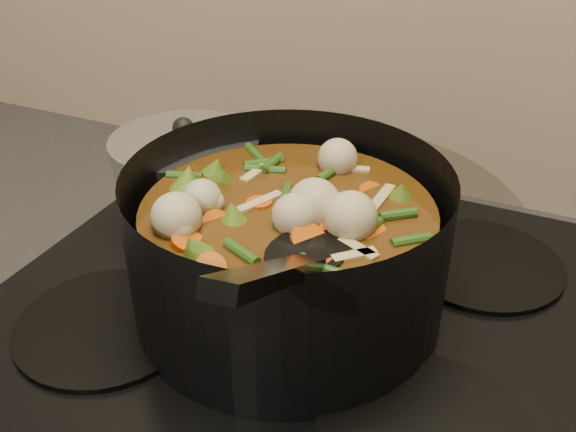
% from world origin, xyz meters
% --- Properties ---
extents(stovetop, '(0.62, 0.54, 0.03)m').
position_xyz_m(stovetop, '(0.00, 1.93, 0.92)').
color(stovetop, black).
rests_on(stovetop, counter).
extents(stockpot, '(0.33, 0.43, 0.23)m').
position_xyz_m(stockpot, '(-0.01, 1.90, 1.00)').
color(stockpot, black).
rests_on(stockpot, stovetop).
extents(saucepan, '(0.17, 0.17, 0.14)m').
position_xyz_m(saucepan, '(-0.18, 2.00, 0.99)').
color(saucepan, silver).
rests_on(saucepan, stovetop).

